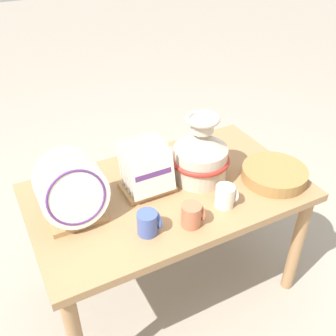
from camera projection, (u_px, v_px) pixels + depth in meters
name	position (u px, v px, depth m)	size (l,w,h in m)	color
ground_plane	(168.00, 283.00, 2.00)	(14.00, 14.00, 0.00)	gray
display_table	(168.00, 204.00, 1.70)	(1.15, 0.68, 0.61)	#9E754C
ceramic_vase	(201.00, 153.00, 1.65)	(0.25, 0.25, 0.30)	beige
dish_rack_round_plates	(73.00, 195.00, 1.43)	(0.25, 0.19, 0.27)	tan
dish_rack_square_plates	(146.00, 174.00, 1.61)	(0.21, 0.18, 0.21)	tan
wicker_charger_stack	(274.00, 174.00, 1.70)	(0.28, 0.28, 0.05)	olive
mug_cobalt_glaze	(149.00, 223.00, 1.42)	(0.08, 0.08, 0.09)	#42569E
mug_cream_glaze	(226.00, 196.00, 1.54)	(0.08, 0.08, 0.09)	silver
mug_terracotta_glaze	(192.00, 215.00, 1.45)	(0.08, 0.08, 0.09)	#B76647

